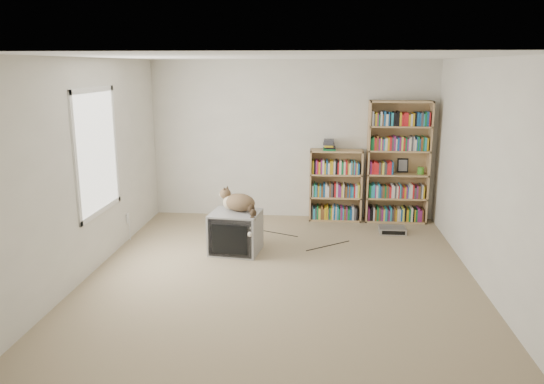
# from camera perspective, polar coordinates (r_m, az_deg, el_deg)

# --- Properties ---
(floor) EXTENTS (4.50, 5.00, 0.01)m
(floor) POSITION_cam_1_polar(r_m,az_deg,el_deg) (6.38, 0.98, -8.75)
(floor) COLOR #998A67
(floor) RESTS_ON ground
(wall_back) EXTENTS (4.50, 0.02, 2.50)m
(wall_back) POSITION_cam_1_polar(r_m,az_deg,el_deg) (8.48, 2.22, 5.59)
(wall_back) COLOR beige
(wall_back) RESTS_ON floor
(wall_front) EXTENTS (4.50, 0.02, 2.50)m
(wall_front) POSITION_cam_1_polar(r_m,az_deg,el_deg) (3.60, -1.79, -5.33)
(wall_front) COLOR beige
(wall_front) RESTS_ON floor
(wall_left) EXTENTS (0.02, 5.00, 2.50)m
(wall_left) POSITION_cam_1_polar(r_m,az_deg,el_deg) (6.56, -18.99, 2.55)
(wall_left) COLOR beige
(wall_left) RESTS_ON floor
(wall_right) EXTENTS (0.02, 5.00, 2.50)m
(wall_right) POSITION_cam_1_polar(r_m,az_deg,el_deg) (6.28, 21.99, 1.82)
(wall_right) COLOR beige
(wall_right) RESTS_ON floor
(ceiling) EXTENTS (4.50, 5.00, 0.02)m
(ceiling) POSITION_cam_1_polar(r_m,az_deg,el_deg) (5.90, 1.08, 14.33)
(ceiling) COLOR white
(ceiling) RESTS_ON wall_back
(window) EXTENTS (0.02, 1.22, 1.52)m
(window) POSITION_cam_1_polar(r_m,az_deg,el_deg) (6.72, -18.31, 4.13)
(window) COLOR white
(window) RESTS_ON wall_left
(crt_tv) EXTENTS (0.69, 0.63, 0.54)m
(crt_tv) POSITION_cam_1_polar(r_m,az_deg,el_deg) (7.02, -3.92, -4.33)
(crt_tv) COLOR gray
(crt_tv) RESTS_ON floor
(cat) EXTENTS (0.59, 0.61, 0.51)m
(cat) POSITION_cam_1_polar(r_m,az_deg,el_deg) (6.92, -3.34, -1.48)
(cat) COLOR #3A2817
(cat) RESTS_ON crt_tv
(bookcase_tall) EXTENTS (0.95, 0.30, 1.89)m
(bookcase_tall) POSITION_cam_1_polar(r_m,az_deg,el_deg) (8.48, 13.35, 2.81)
(bookcase_tall) COLOR tan
(bookcase_tall) RESTS_ON floor
(bookcase_short) EXTENTS (0.82, 0.30, 1.13)m
(bookcase_short) POSITION_cam_1_polar(r_m,az_deg,el_deg) (8.47, 6.85, 0.45)
(bookcase_short) COLOR tan
(bookcase_short) RESTS_ON floor
(book_stack) EXTENTS (0.20, 0.25, 0.16)m
(book_stack) POSITION_cam_1_polar(r_m,az_deg,el_deg) (8.30, 6.21, 5.07)
(book_stack) COLOR red
(book_stack) RESTS_ON bookcase_short
(green_mug) EXTENTS (0.10, 0.10, 0.11)m
(green_mug) POSITION_cam_1_polar(r_m,az_deg,el_deg) (8.53, 15.69, 2.25)
(green_mug) COLOR #46982B
(green_mug) RESTS_ON bookcase_tall
(framed_print) EXTENTS (0.17, 0.05, 0.22)m
(framed_print) POSITION_cam_1_polar(r_m,az_deg,el_deg) (8.57, 13.89, 2.80)
(framed_print) COLOR black
(framed_print) RESTS_ON bookcase_tall
(dvd_player) EXTENTS (0.39, 0.28, 0.09)m
(dvd_player) POSITION_cam_1_polar(r_m,az_deg,el_deg) (8.03, 12.81, -4.01)
(dvd_player) COLOR #ACADB1
(dvd_player) RESTS_ON floor
(wall_outlet) EXTENTS (0.01, 0.08, 0.13)m
(wall_outlet) POSITION_cam_1_polar(r_m,az_deg,el_deg) (7.72, -15.26, -2.74)
(wall_outlet) COLOR silver
(wall_outlet) RESTS_ON wall_left
(floor_cables) EXTENTS (1.20, 0.70, 0.01)m
(floor_cables) POSITION_cam_1_polar(r_m,az_deg,el_deg) (7.61, 3.70, -5.01)
(floor_cables) COLOR black
(floor_cables) RESTS_ON floor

